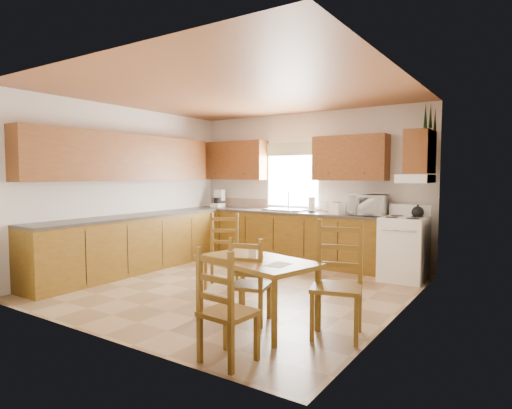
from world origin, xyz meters
The scene contains 35 objects.
floor centered at (0.00, 0.00, 0.00)m, with size 4.50×4.50×0.00m, color #997C58.
ceiling centered at (0.00, 0.00, 2.70)m, with size 4.50×4.50×0.00m, color #9C5F36.
wall_left centered at (-2.25, 0.00, 1.35)m, with size 4.50×4.50×0.00m, color silver.
wall_right centered at (2.25, 0.00, 1.35)m, with size 4.50×4.50×0.00m, color silver.
wall_back centered at (0.00, 2.25, 1.35)m, with size 4.50×4.50×0.00m, color silver.
wall_front centered at (0.00, -2.25, 1.35)m, with size 4.50×4.50×0.00m, color silver.
lower_cab_back centered at (-0.38, 1.95, 0.44)m, with size 3.75×0.60×0.88m, color brown.
lower_cab_left centered at (-1.95, -0.15, 0.44)m, with size 0.60×3.60×0.88m, color brown.
counter_back centered at (-0.38, 1.95, 0.90)m, with size 3.75×0.63×0.04m, color #3F3A36.
counter_left centered at (-1.95, -0.15, 0.90)m, with size 0.63×3.60×0.04m, color #3F3A36.
backsplash centered at (-0.38, 2.24, 1.01)m, with size 3.75×0.01×0.18m, color gray.
upper_cab_back_left centered at (-1.55, 2.08, 1.85)m, with size 1.41×0.33×0.75m, color brown.
upper_cab_back_right centered at (0.86, 2.08, 1.85)m, with size 1.25×0.33×0.75m, color brown.
upper_cab_left centered at (-2.08, -0.15, 1.85)m, with size 0.33×3.60×0.75m, color brown.
upper_cab_stove centered at (2.08, 1.65, 1.90)m, with size 0.33×0.62×0.62m, color brown.
range_hood centered at (2.03, 1.65, 1.52)m, with size 0.44×0.62×0.12m, color white.
window_frame centered at (-0.30, 2.22, 1.55)m, with size 1.13×0.02×1.18m, color white.
window_pane centered at (-0.30, 2.21, 1.55)m, with size 1.05×0.01×1.10m, color white.
window_valance centered at (-0.30, 2.19, 2.05)m, with size 1.19×0.01×0.24m, color #577A47.
sink_basin centered at (-0.30, 1.95, 0.94)m, with size 0.75×0.45×0.04m, color silver.
pine_decal_a centered at (2.21, 1.33, 2.38)m, with size 0.22×0.22×0.36m, color #143A15.
pine_decal_b centered at (2.21, 1.65, 2.42)m, with size 0.22×0.22×0.36m, color #143A15.
pine_decal_c centered at (2.21, 1.97, 2.38)m, with size 0.22×0.22×0.36m, color #143A15.
stove centered at (1.88, 1.68, 0.46)m, with size 0.62×0.64×0.93m, color white.
coffeemaker centered at (-1.90, 2.00, 1.07)m, with size 0.18×0.21×0.30m, color white.
paper_towel centered at (0.21, 1.97, 1.05)m, with size 0.11×0.11×0.27m, color white.
toaster centered at (0.73, 1.86, 1.02)m, with size 0.24×0.15×0.19m, color white.
microwave centered at (1.23, 1.95, 1.09)m, with size 0.56×0.40×0.34m, color white.
dining_table centered at (1.06, -1.08, 0.34)m, with size 1.29×0.73×0.69m, color brown.
chair_near_left centered at (1.38, -1.99, 0.49)m, with size 0.41×0.39×0.97m, color brown.
chair_near_right centered at (0.98, -1.08, 0.46)m, with size 0.38×0.37×0.92m, color brown.
chair_far_left centered at (-0.15, -0.13, 0.51)m, with size 0.43×0.41×1.02m, color brown.
chair_far_right centered at (1.92, -0.96, 0.56)m, with size 0.47×0.45×1.12m, color brown.
table_paper centered at (1.40, -1.19, 0.69)m, with size 0.19×0.25×0.00m, color white.
table_card centered at (1.01, -1.08, 0.75)m, with size 0.09×0.02×0.12m, color white.
Camera 1 is at (3.51, -4.79, 1.58)m, focal length 30.00 mm.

